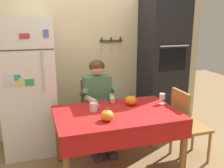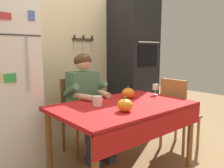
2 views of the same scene
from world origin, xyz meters
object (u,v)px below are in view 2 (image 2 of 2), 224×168
(wall_oven, at_px, (133,65))
(pumpkin_medium, at_px, (128,93))
(chair_right_side, at_px, (177,111))
(seated_person, at_px, (86,96))
(coffee_mug, at_px, (97,101))
(dining_table, at_px, (125,113))
(chair_behind_person, at_px, (78,111))
(wine_glass, at_px, (156,87))
(pumpkin_large, at_px, (125,105))

(wall_oven, xyz_separation_m, pumpkin_medium, (-0.81, -0.72, -0.25))
(chair_right_side, bearing_deg, pumpkin_medium, 161.66)
(wall_oven, height_order, seated_person, wall_oven)
(seated_person, height_order, pumpkin_medium, seated_person)
(wall_oven, distance_m, seated_person, 1.20)
(wall_oven, bearing_deg, coffee_mug, -148.68)
(dining_table, height_order, chair_behind_person, chair_behind_person)
(wall_oven, xyz_separation_m, chair_behind_person, (-1.11, -0.13, -0.54))
(chair_behind_person, xyz_separation_m, wine_glass, (0.69, -0.68, 0.32))
(seated_person, relative_size, chair_right_side, 1.34)
(coffee_mug, height_order, pumpkin_large, pumpkin_large)
(dining_table, height_order, seated_person, seated_person)
(wall_oven, xyz_separation_m, chair_right_side, (-0.15, -0.94, -0.54))
(seated_person, xyz_separation_m, pumpkin_large, (-0.11, -0.79, 0.06))
(wine_glass, relative_size, pumpkin_large, 0.96)
(chair_right_side, xyz_separation_m, wine_glass, (-0.28, 0.13, 0.32))
(wall_oven, relative_size, wine_glass, 15.61)
(chair_behind_person, height_order, pumpkin_large, chair_behind_person)
(dining_table, height_order, coffee_mug, coffee_mug)
(seated_person, bearing_deg, pumpkin_medium, -52.73)
(wine_glass, bearing_deg, pumpkin_large, -159.11)
(coffee_mug, bearing_deg, wall_oven, 31.32)
(wall_oven, distance_m, pumpkin_medium, 1.11)
(coffee_mug, height_order, wine_glass, wine_glass)
(dining_table, distance_m, chair_right_side, 0.91)
(dining_table, distance_m, seated_person, 0.61)
(wall_oven, distance_m, dining_table, 1.45)
(chair_right_side, bearing_deg, coffee_mug, 172.35)
(chair_right_side, relative_size, coffee_mug, 7.93)
(seated_person, xyz_separation_m, wine_glass, (0.69, -0.49, 0.10))
(wall_oven, relative_size, coffee_mug, 17.90)
(wall_oven, xyz_separation_m, wine_glass, (-0.42, -0.81, -0.22))
(dining_table, bearing_deg, wall_oven, 41.31)
(chair_behind_person, bearing_deg, wine_glass, -44.40)
(chair_right_side, height_order, coffee_mug, chair_right_side)
(chair_right_side, bearing_deg, dining_table, 178.89)
(seated_person, distance_m, coffee_mug, 0.50)
(chair_behind_person, distance_m, coffee_mug, 0.73)
(wine_glass, bearing_deg, pumpkin_medium, 167.62)
(wine_glass, xyz_separation_m, pumpkin_large, (-0.80, -0.31, -0.04))
(chair_right_side, height_order, pumpkin_large, chair_right_side)
(wall_oven, xyz_separation_m, pumpkin_large, (-1.23, -1.11, -0.25))
(chair_behind_person, distance_m, pumpkin_large, 1.03)
(dining_table, distance_m, pumpkin_large, 0.30)
(chair_right_side, bearing_deg, chair_behind_person, 140.01)
(dining_table, relative_size, seated_person, 1.12)
(pumpkin_medium, bearing_deg, chair_behind_person, 117.39)
(chair_behind_person, bearing_deg, seated_person, -90.00)
(wine_glass, bearing_deg, dining_table, -169.42)
(wine_glass, xyz_separation_m, pumpkin_medium, (-0.38, 0.08, -0.03))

